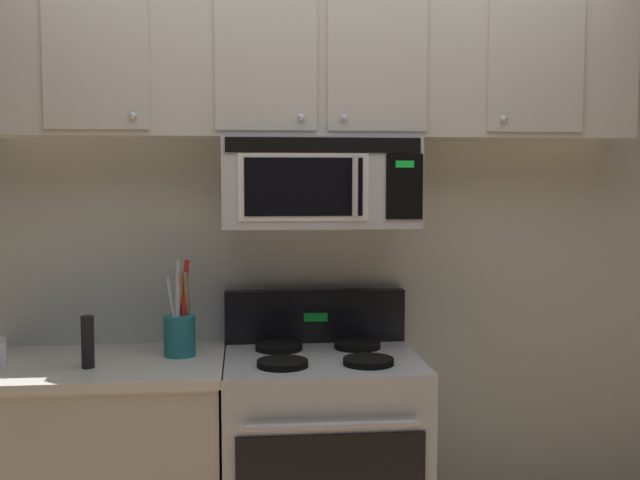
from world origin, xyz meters
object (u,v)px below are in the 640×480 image
(over_range_microwave, at_px, (319,183))
(pepper_mill, at_px, (88,342))
(stove_range, at_px, (322,465))
(utensil_crock_teal, at_px, (180,329))
(salt_shaker, at_px, (0,353))

(over_range_microwave, relative_size, pepper_mill, 3.95)
(stove_range, distance_m, utensil_crock_teal, 0.77)
(utensil_crock_teal, relative_size, pepper_mill, 1.96)
(stove_range, xyz_separation_m, pepper_mill, (-0.87, -0.09, 0.53))
(stove_range, xyz_separation_m, salt_shaker, (-1.20, -0.04, 0.49))
(pepper_mill, bearing_deg, stove_range, 6.15)
(stove_range, bearing_deg, over_range_microwave, 90.14)
(salt_shaker, bearing_deg, stove_range, 2.08)
(stove_range, height_order, utensil_crock_teal, utensil_crock_teal)
(over_range_microwave, bearing_deg, stove_range, -89.86)
(pepper_mill, bearing_deg, over_range_microwave, 13.60)
(stove_range, relative_size, utensil_crock_teal, 2.97)
(over_range_microwave, distance_m, pepper_mill, 1.06)
(over_range_microwave, height_order, pepper_mill, over_range_microwave)
(over_range_microwave, distance_m, salt_shaker, 1.36)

